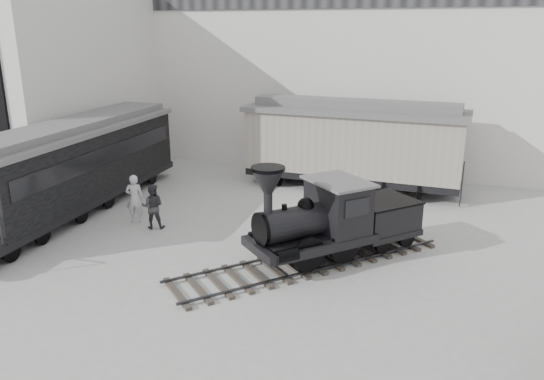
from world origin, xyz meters
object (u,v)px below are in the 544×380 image
at_px(locomotive, 329,224).
at_px(visitor_a, 135,199).
at_px(boxcar, 353,142).
at_px(visitor_b, 153,206).
at_px(passenger_coach, 77,165).

distance_m(locomotive, visitor_a, 7.79).
relative_size(boxcar, visitor_a, 5.36).
xyz_separation_m(boxcar, visitor_b, (-5.86, -7.68, -1.29)).
relative_size(boxcar, passenger_coach, 0.79).
bearing_deg(boxcar, locomotive, -82.00).
distance_m(boxcar, visitor_a, 10.11).
distance_m(passenger_coach, visitor_b, 4.15).
height_order(locomotive, passenger_coach, passenger_coach).
height_order(boxcar, passenger_coach, boxcar).
relative_size(passenger_coach, visitor_a, 6.81).
bearing_deg(boxcar, visitor_b, -125.59).
bearing_deg(visitor_b, boxcar, -149.26).
relative_size(locomotive, visitor_b, 4.84).
height_order(locomotive, boxcar, boxcar).
bearing_deg(locomotive, passenger_coach, -145.52).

